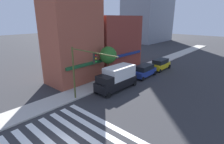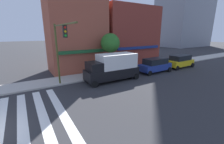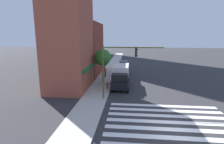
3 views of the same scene
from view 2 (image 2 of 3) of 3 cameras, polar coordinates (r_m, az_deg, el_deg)
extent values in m
cube|color=silver|center=(10.77, -30.87, -17.39)|extent=(0.58, 10.80, 0.01)
cube|color=silver|center=(10.79, -24.36, -16.48)|extent=(0.58, 10.80, 0.01)
cube|color=silver|center=(10.93, -18.02, -15.39)|extent=(0.58, 10.80, 0.01)
cube|color=#9E4C38|center=(22.05, -13.67, 19.12)|extent=(7.61, 5.00, 14.31)
cube|color=#1E592D|center=(19.63, -10.47, 7.69)|extent=(6.47, 0.30, 0.40)
cube|color=maroon|center=(26.44, 6.59, 13.47)|extent=(9.77, 5.00, 9.52)
cube|color=navy|center=(24.52, 10.33, 9.10)|extent=(8.31, 0.30, 0.40)
cylinder|color=#474C1E|center=(16.20, -20.06, 5.86)|extent=(0.18, 0.18, 6.17)
cylinder|color=#474C1E|center=(12.88, -18.07, 16.82)|extent=(0.12, 6.50, 0.12)
cube|color=black|center=(12.56, -17.50, 14.53)|extent=(0.32, 0.24, 0.95)
sphere|color=red|center=(12.44, -17.45, 15.90)|extent=(0.18, 0.18, 0.18)
sphere|color=#EAAD14|center=(12.43, -17.34, 14.52)|extent=(0.18, 0.18, 0.18)
sphere|color=green|center=(12.43, -17.23, 13.14)|extent=(0.18, 0.18, 0.18)
cube|color=black|center=(17.07, 0.00, -0.36)|extent=(6.24, 2.31, 1.10)
cube|color=silver|center=(17.09, 1.78, 4.30)|extent=(4.38, 2.28, 1.60)
cube|color=black|center=(15.91, -6.10, 2.13)|extent=(1.77, 2.12, 0.90)
cylinder|color=black|center=(17.01, -9.72, -2.56)|extent=(0.68, 0.22, 0.68)
cylinder|color=black|center=(15.09, -6.55, -4.72)|extent=(0.68, 0.22, 0.68)
cylinder|color=black|center=(19.55, 5.03, -0.10)|extent=(0.68, 0.22, 0.68)
cylinder|color=black|center=(17.91, 9.22, -1.65)|extent=(0.68, 0.22, 0.68)
cube|color=navy|center=(21.48, 16.06, 1.91)|extent=(4.74, 1.99, 0.85)
cube|color=black|center=(21.32, 16.21, 4.00)|extent=(3.32, 1.81, 0.75)
cylinder|color=black|center=(20.89, 10.45, 0.69)|extent=(0.68, 0.22, 0.68)
cylinder|color=black|center=(19.57, 14.15, -0.49)|extent=(0.68, 0.22, 0.68)
cylinder|color=black|center=(23.61, 17.50, 1.88)|extent=(0.68, 0.22, 0.68)
cylinder|color=black|center=(22.46, 21.12, 0.91)|extent=(0.68, 0.22, 0.68)
cube|color=yellow|center=(25.79, 24.45, 3.25)|extent=(4.75, 2.02, 0.85)
cube|color=black|center=(25.66, 24.64, 5.00)|extent=(3.33, 1.83, 0.75)
cylinder|color=black|center=(24.87, 20.02, 2.30)|extent=(0.68, 0.22, 0.68)
cylinder|color=black|center=(23.77, 23.57, 1.40)|extent=(0.68, 0.22, 0.68)
cylinder|color=black|center=(27.98, 25.02, 3.12)|extent=(0.68, 0.22, 0.68)
cylinder|color=black|center=(27.01, 28.34, 2.35)|extent=(0.68, 0.22, 0.68)
cylinder|color=#23232D|center=(22.34, 7.22, 2.37)|extent=(0.26, 0.26, 0.85)
cylinder|color=red|center=(22.19, 7.28, 4.32)|extent=(0.32, 0.32, 0.70)
sphere|color=tan|center=(22.11, 7.32, 5.49)|extent=(0.22, 0.22, 0.22)
cylinder|color=red|center=(17.92, -7.14, -1.11)|extent=(0.20, 0.20, 0.65)
sphere|color=red|center=(17.82, -7.18, 0.12)|extent=(0.24, 0.24, 0.24)
cylinder|color=brown|center=(19.96, -0.66, 4.17)|extent=(0.24, 0.24, 3.02)
sphere|color=#286623|center=(19.66, -0.68, 10.99)|extent=(2.47, 2.47, 2.47)
camera|label=1|loc=(8.80, -126.24, 16.91)|focal=28.00mm
camera|label=3|loc=(20.38, -83.74, 6.83)|focal=28.00mm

